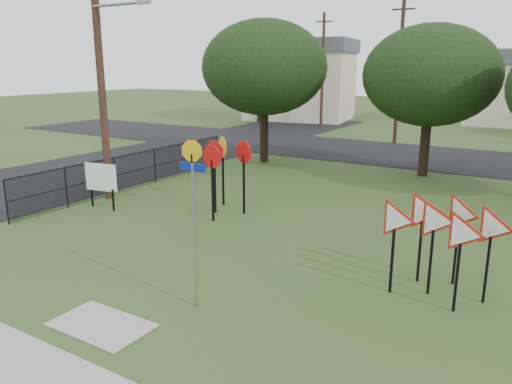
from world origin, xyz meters
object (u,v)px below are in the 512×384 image
at_px(street_name_sign, 194,227).
at_px(yield_sign_cluster, 443,224).
at_px(stop_sign_cluster, 217,159).
at_px(info_board, 101,179).

relative_size(street_name_sign, yield_sign_cluster, 1.11).
relative_size(stop_sign_cluster, yield_sign_cluster, 0.90).
bearing_deg(info_board, yield_sign_cluster, -3.88).
bearing_deg(street_name_sign, stop_sign_cluster, 122.17).
relative_size(yield_sign_cluster, info_board, 1.72).
distance_m(street_name_sign, info_board, 8.62).
xyz_separation_m(street_name_sign, yield_sign_cluster, (4.24, 3.34, -0.14)).
bearing_deg(yield_sign_cluster, info_board, 176.12).
bearing_deg(info_board, stop_sign_cluster, 24.77).
distance_m(street_name_sign, stop_sign_cluster, 6.97).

